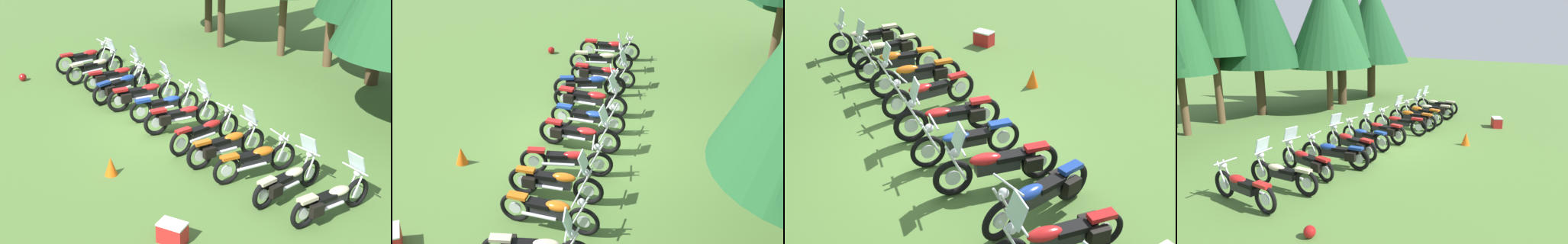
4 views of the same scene
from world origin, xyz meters
TOP-DOWN VIEW (x-y plane):
  - ground_plane at (0.00, 0.00)m, footprint 80.00×80.00m
  - motorcycle_0 at (-5.92, -0.40)m, footprint 0.64×2.29m
  - motorcycle_1 at (-4.79, -0.46)m, footprint 0.67×2.27m
  - motorcycle_2 at (-3.66, -0.22)m, footprint 0.68×2.29m
  - motorcycle_3 at (-2.68, -0.44)m, footprint 0.96×2.31m
  - motorcycle_4 at (-1.63, -0.17)m, footprint 0.70×2.40m
  - motorcycle_5 at (-0.59, 0.06)m, footprint 0.62×2.26m
  - motorcycle_6 at (0.43, 0.03)m, footprint 0.68×2.36m
  - motorcycle_7 at (1.71, 0.07)m, footprint 0.71×2.37m
  - motorcycle_8 at (2.73, 0.05)m, footprint 0.76×2.35m
  - motorcycle_9 at (3.76, 0.25)m, footprint 0.77×2.34m
  - motorcycle_10 at (4.91, 0.30)m, footprint 0.85×2.24m
  - motorcycle_11 at (6.05, 0.58)m, footprint 0.74×2.28m
  - pine_tree_4 at (0.42, 7.52)m, footprint 4.31×4.31m
  - pine_tree_5 at (3.42, 5.62)m, footprint 4.47×4.47m
  - pine_tree_7 at (8.00, 6.35)m, footprint 4.73×4.73m
  - picnic_cooler at (5.13, -2.81)m, footprint 0.69×0.63m
  - traffic_cone at (1.88, -2.77)m, footprint 0.32×0.32m
  - dropped_helmet at (-5.96, -2.74)m, footprint 0.26×0.26m

SIDE VIEW (x-z plane):
  - ground_plane at x=0.00m, z-range 0.00..0.00m
  - dropped_helmet at x=-5.96m, z-range 0.00..0.26m
  - picnic_cooler at x=5.13m, z-range 0.00..0.45m
  - traffic_cone at x=1.88m, z-range 0.00..0.48m
  - motorcycle_5 at x=-0.59m, z-range -0.07..0.94m
  - motorcycle_10 at x=4.91m, z-range -0.23..1.12m
  - motorcycle_7 at x=1.71m, z-range -0.06..0.96m
  - motorcycle_2 at x=-3.66m, z-range -0.22..1.12m
  - motorcycle_11 at x=6.05m, z-range -0.22..1.14m
  - motorcycle_3 at x=-2.68m, z-range -0.05..0.96m
  - motorcycle_0 at x=-5.92m, z-range -0.05..0.97m
  - motorcycle_1 at x=-4.79m, z-range -0.22..1.15m
  - motorcycle_6 at x=0.43m, z-range -0.23..1.16m
  - motorcycle_9 at x=3.76m, z-range -0.03..0.99m
  - motorcycle_4 at x=-1.63m, z-range -0.21..1.17m
  - motorcycle_8 at x=2.73m, z-range -0.21..1.17m
  - pine_tree_7 at x=8.00m, z-range 1.09..8.30m
  - pine_tree_5 at x=3.42m, z-range 1.15..8.45m
  - pine_tree_4 at x=0.42m, z-range 1.20..9.23m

